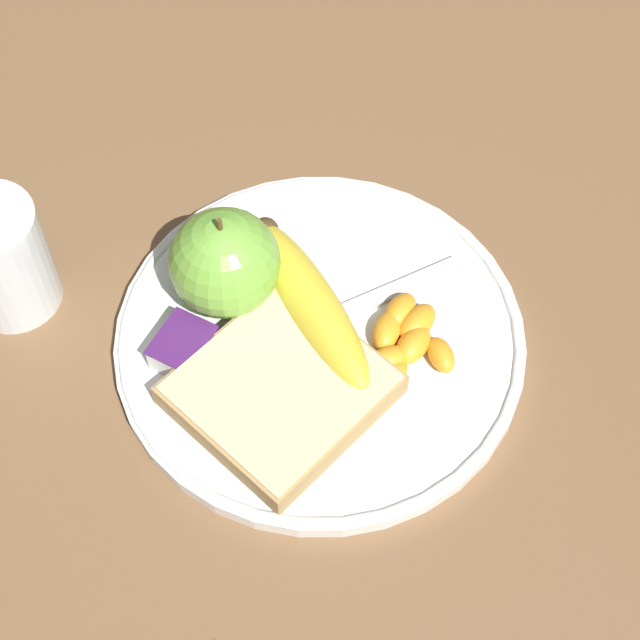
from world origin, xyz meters
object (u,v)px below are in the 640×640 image
Objects in this scene: plate at (320,339)px; bread_slice at (287,393)px; fork at (340,314)px; apple at (223,265)px; jam_packet at (183,348)px; juice_glass at (2,261)px; banana at (310,303)px.

bread_slice is (0.05, 0.00, 0.02)m from plate.
fork reaches higher than plate.
plate is 1.98× the size of fork.
apple is 2.07× the size of jam_packet.
apple is at bearing -88.71° from plate.
plate is 0.08m from apple.
apple is at bearing -124.36° from bread_slice.
apple is (-0.06, 0.14, 0.01)m from juice_glass.
plate is at bearing 52.73° from banana.
fork is (-0.02, 0.08, -0.04)m from apple.
bread_slice and jam_packet have the same top height.
bread_slice is (0.05, 0.08, -0.03)m from apple.
fork is (-0.08, 0.00, -0.01)m from bread_slice.
jam_packet is at bearing -52.02° from plate.
plate is 0.09m from jam_packet.
juice_glass reaches higher than banana.
plate is at bearing -175.19° from bread_slice.
fork is 0.11m from jam_packet.
jam_packet is (0.06, -0.00, -0.03)m from apple.
fork is at bearing 167.65° from plate.
banana is at bearing -23.57° from fork.
bread_slice is at bearing 55.64° from apple.
juice_glass is at bearing -69.06° from banana.
fork is at bearing 121.31° from banana.
banana is 0.03m from fork.
plate is 0.03m from banana.
fork is (-0.02, 0.00, 0.01)m from plate.
plate is 0.06m from bread_slice.
bread_slice is (0.06, 0.02, -0.01)m from banana.
juice_glass is at bearing -86.52° from jam_packet.
apple is at bearing 114.79° from juice_glass.
apple reaches higher than banana.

